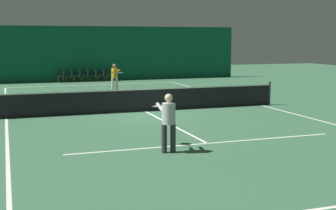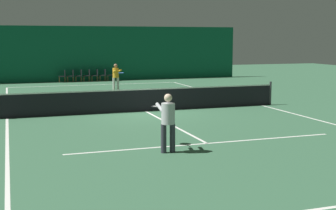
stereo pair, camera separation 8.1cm
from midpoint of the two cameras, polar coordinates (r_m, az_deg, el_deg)
name	(u,v)px [view 2 (the right image)]	position (r m, az deg, el deg)	size (l,w,h in m)	color
ground_plane	(146,111)	(19.59, -2.63, -0.77)	(60.00, 60.00, 0.00)	#386647
backdrop_curtain	(87,54)	(33.97, -9.78, 6.19)	(23.00, 0.12, 3.89)	#0F5138
court_line_baseline_far	(95,85)	(31.10, -8.80, 2.45)	(11.00, 0.10, 0.00)	white
court_line_baseline_near	(330,208)	(9.12, 19.36, -11.72)	(11.00, 0.10, 0.00)	white
court_line_service_far	(113,94)	(25.74, -6.63, 1.33)	(8.25, 0.10, 0.00)	white
court_line_service_near	(207,143)	(13.67, 4.96, -4.68)	(8.25, 0.10, 0.00)	white
court_line_sideline_left	(7,118)	(18.82, -18.92, -1.56)	(0.10, 23.80, 0.00)	white
court_line_sideline_right	(261,105)	(21.76, 11.41, -0.02)	(0.10, 23.80, 0.00)	white
court_line_centre	(146,111)	(19.59, -2.63, -0.76)	(0.10, 12.80, 0.00)	white
tennis_net	(146,99)	(19.52, -2.64, 0.71)	(12.00, 0.10, 1.07)	black
player_near	(168,118)	(12.42, 0.13, -1.62)	(0.40, 1.31, 1.58)	#2D2D38
player_far	(116,75)	(27.34, -6.27, 3.65)	(0.50, 1.34, 1.57)	beige
courtside_chair_0	(63,75)	(33.26, -12.60, 3.55)	(0.44, 0.44, 0.84)	brown
courtside_chair_1	(71,75)	(33.33, -11.64, 3.59)	(0.44, 0.44, 0.84)	brown
courtside_chair_2	(79,75)	(33.40, -10.67, 3.62)	(0.44, 0.44, 0.84)	brown
courtside_chair_3	(88,75)	(33.49, -9.72, 3.66)	(0.44, 0.44, 0.84)	brown
courtside_chair_4	(95,75)	(33.58, -8.77, 3.69)	(0.44, 0.44, 0.84)	brown
courtside_chair_5	(103,74)	(33.69, -7.82, 3.73)	(0.44, 0.44, 0.84)	brown
courtside_chair_6	(111,74)	(33.80, -6.88, 3.76)	(0.44, 0.44, 0.84)	brown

